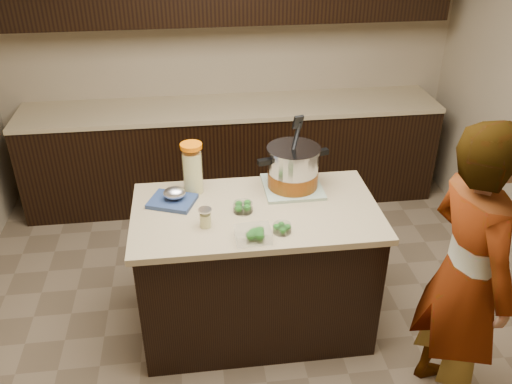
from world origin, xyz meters
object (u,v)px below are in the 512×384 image
Objects in this scene: lemonade_pitcher at (193,170)px; person at (466,277)px; island at (256,270)px; stock_pot at (293,170)px.

lemonade_pitcher is 1.66m from person.
island is 0.86× the size of person.
lemonade_pitcher is at bearing 163.19° from stock_pot.
person is (0.72, -0.92, -0.18)m from stock_pot.
island is at bearing 46.69° from person.
stock_pot is 0.28× the size of person.
lemonade_pitcher is 0.19× the size of person.
stock_pot is at bearing -3.36° from lemonade_pitcher.
lemonade_pitcher is (-0.36, 0.26, 0.60)m from island.
person is (0.98, -0.69, 0.40)m from island.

